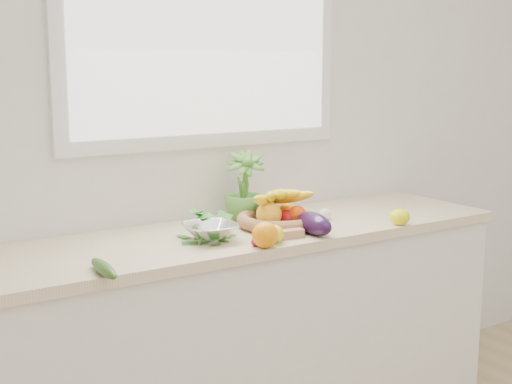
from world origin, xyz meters
TOP-DOWN VIEW (x-y plane):
  - back_wall at (0.00, 2.25)m, footprint 4.50×0.02m
  - counter_cabinet at (0.00, 1.95)m, footprint 2.20×0.58m
  - countertop at (0.00, 1.95)m, footprint 2.24×0.62m
  - window_frame at (0.00, 2.23)m, footprint 1.30×0.03m
  - window_pane at (0.00, 2.21)m, footprint 1.18×0.01m
  - orange_loose at (-0.08, 1.67)m, footprint 0.12×0.12m
  - lemon_a at (-0.08, 1.68)m, footprint 0.06×0.08m
  - lemon_b at (-0.01, 1.71)m, footprint 0.09×0.10m
  - lemon_c at (0.58, 1.67)m, footprint 0.10×0.11m
  - apple at (0.17, 1.89)m, footprint 0.09×0.09m
  - ginger at (0.08, 1.74)m, footprint 0.10×0.05m
  - garlic_a at (0.39, 1.92)m, footprint 0.06×0.06m
  - garlic_b at (0.29, 1.99)m, footprint 0.06×0.06m
  - garlic_c at (0.25, 1.90)m, footprint 0.06×0.06m
  - eggplant at (0.19, 1.73)m, footprint 0.10×0.22m
  - cucumber at (-0.68, 1.67)m, footprint 0.05×0.23m
  - radish at (-0.10, 1.70)m, footprint 0.04×0.04m
  - potted_herb at (0.11, 2.11)m, footprint 0.22×0.22m
  - fruit_basket at (0.14, 1.92)m, footprint 0.41×0.41m
  - colander_with_spinach at (-0.19, 1.87)m, footprint 0.23×0.23m

SIDE VIEW (x-z plane):
  - counter_cabinet at x=0.00m, z-range 0.00..0.86m
  - countertop at x=0.00m, z-range 0.86..0.90m
  - radish at x=-0.10m, z-range 0.90..0.93m
  - ginger at x=0.08m, z-range 0.90..0.93m
  - cucumber at x=-0.68m, z-range 0.90..0.94m
  - garlic_c at x=0.25m, z-range 0.90..0.94m
  - garlic_b at x=0.29m, z-range 0.90..0.95m
  - garlic_a at x=0.39m, z-range 0.90..0.95m
  - lemon_a at x=-0.08m, z-range 0.90..0.96m
  - lemon_b at x=-0.01m, z-range 0.90..0.97m
  - lemon_c at x=0.58m, z-range 0.90..0.97m
  - apple at x=0.17m, z-range 0.90..0.97m
  - eggplant at x=0.19m, z-range 0.90..0.99m
  - orange_loose at x=-0.08m, z-range 0.90..0.99m
  - fruit_basket at x=0.14m, z-range 0.86..1.04m
  - colander_with_spinach at x=-0.19m, z-range 0.90..1.01m
  - potted_herb at x=0.11m, z-range 0.88..1.19m
  - back_wall at x=0.00m, z-range 0.00..2.70m
  - window_frame at x=0.00m, z-range 1.20..2.30m
  - window_pane at x=0.00m, z-range 1.26..2.24m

